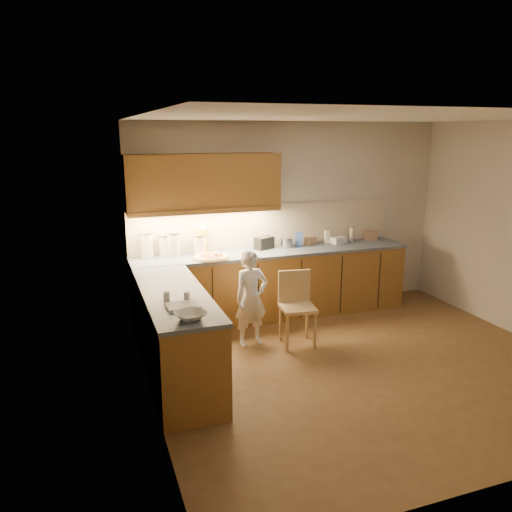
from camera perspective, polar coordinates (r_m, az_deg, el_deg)
name	(u,v)px	position (r m, az deg, el deg)	size (l,w,h in m)	color
room	(370,212)	(5.18, 12.90, 4.92)	(4.54, 4.50, 2.62)	brown
l_counter	(245,298)	(6.20, -1.22, -4.83)	(3.77, 2.62, 0.92)	brown
backsplash	(266,226)	(6.86, 1.17, 3.50)	(3.75, 0.02, 0.58)	beige
upper_cabinets	(204,182)	(6.35, -5.98, 8.40)	(1.95, 0.36, 0.73)	brown
pizza_on_board	(212,257)	(6.27, -5.10, -0.09)	(0.46, 0.46, 0.18)	tan
child	(251,298)	(5.85, -0.56, -4.86)	(0.42, 0.27, 1.14)	white
wooden_chair	(296,302)	(5.94, 4.63, -5.29)	(0.44, 0.44, 0.87)	tan
mixing_bowl	(190,315)	(4.29, -7.50, -6.75)	(0.26, 0.26, 0.06)	silver
canister_a	(147,245)	(6.38, -12.38, 1.23)	(0.16, 0.16, 0.33)	silver
canister_b	(165,245)	(6.44, -10.37, 1.21)	(0.16, 0.16, 0.28)	silver
canister_c	(174,244)	(6.39, -9.40, 1.34)	(0.17, 0.17, 0.32)	beige
canister_d	(199,244)	(6.46, -6.50, 1.32)	(0.16, 0.16, 0.26)	silver
oil_jug	(203,240)	(6.53, -6.12, 1.79)	(0.14, 0.12, 0.37)	#B79024
toaster	(264,243)	(6.74, 0.93, 1.51)	(0.29, 0.24, 0.17)	black
steel_pot	(286,242)	(6.85, 3.48, 1.57)	(0.18, 0.18, 0.14)	#AAABAF
blue_box	(299,239)	(6.91, 4.92, 1.94)	(0.10, 0.07, 0.20)	#35589F
card_box_a	(310,241)	(7.05, 6.19, 1.75)	(0.15, 0.11, 0.11)	tan
white_bottle	(327,237)	(7.16, 8.12, 2.19)	(0.06, 0.06, 0.18)	white
flat_pack	(338,240)	(7.19, 9.38, 1.82)	(0.22, 0.15, 0.09)	silver
tall_jar	(352,234)	(7.31, 10.88, 2.47)	(0.07, 0.07, 0.22)	beige
card_box_b	(370,235)	(7.50, 12.95, 2.32)	(0.17, 0.13, 0.13)	#9F7355
dough_cloth	(183,306)	(4.60, -8.37, -5.63)	(0.29, 0.23, 0.02)	silver
spice_jar_a	(167,296)	(4.78, -10.18, -4.54)	(0.06, 0.06, 0.08)	white
spice_jar_b	(187,296)	(4.76, -7.89, -4.56)	(0.06, 0.06, 0.08)	silver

